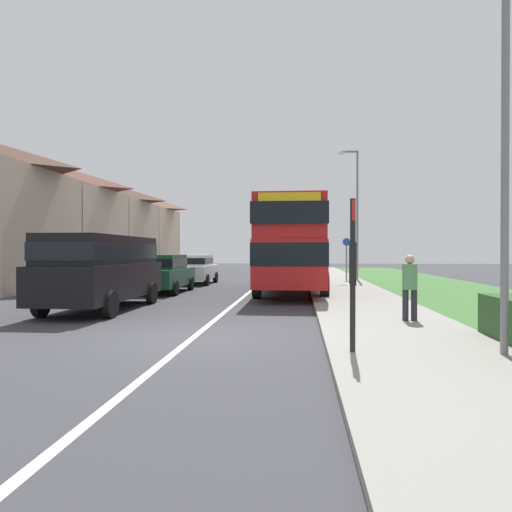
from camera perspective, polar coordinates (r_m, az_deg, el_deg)
ground_plane at (r=9.63m, az=-7.75°, el=-9.90°), size 120.00×120.00×0.00m
lane_marking_centre at (r=17.44m, az=-1.79°, el=-5.19°), size 0.14×60.00×0.01m
pavement_near_side at (r=15.45m, az=12.99°, el=-5.73°), size 3.20×68.00×0.12m
grass_verge_seaward at (r=16.59m, az=27.94°, el=-5.42°), size 6.00×68.00×0.08m
double_decker_bus at (r=20.19m, az=4.38°, el=1.66°), size 2.80×10.46×3.70m
parked_van_black at (r=14.72m, az=-18.18°, el=-1.16°), size 2.11×5.50×2.21m
parked_car_dark_green at (r=20.20m, az=-11.26°, el=-1.90°), size 1.92×4.36×1.61m
parked_car_white at (r=25.37m, az=-7.45°, el=-1.44°), size 1.97×4.11×1.57m
pedestrian_at_stop at (r=11.60m, az=18.21°, el=-3.28°), size 0.34×0.34×1.67m
bus_stop_sign at (r=7.74m, az=11.68°, el=-0.97°), size 0.09×0.52×2.60m
cycle_route_sign at (r=27.20m, az=10.95°, el=-0.14°), size 0.44×0.08×2.52m
street_lamp_near at (r=8.75m, az=27.45°, el=18.78°), size 1.14×0.20×7.87m
street_lamp_mid at (r=27.96m, az=12.02°, el=5.88°), size 1.14×0.20×7.61m
house_terrace_far_side at (r=33.51m, az=-21.46°, el=3.58°), size 7.78×26.45×7.09m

